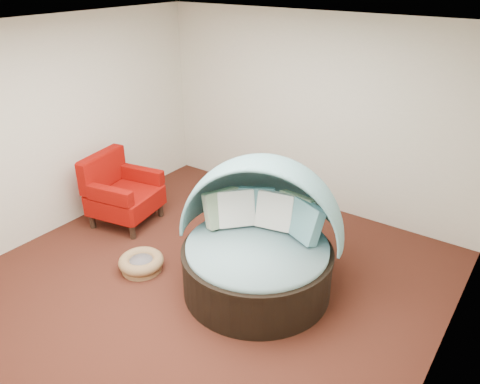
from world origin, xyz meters
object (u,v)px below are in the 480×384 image
Objects in this scene: pet_basket at (141,263)px; red_armchair at (121,192)px; canopy_daybed at (260,231)px; side_table at (132,193)px.

pet_basket is 0.64× the size of red_armchair.
canopy_daybed is 3.39× the size of pet_basket.
side_table is (-0.07, 0.25, -0.14)m from red_armchair.
canopy_daybed reaches higher than side_table.
side_table is at bearing 151.04° from canopy_daybed.
pet_basket is at bearing -39.44° from side_table.
side_table is at bearing 140.56° from pet_basket.
pet_basket is 1.03× the size of side_table.
canopy_daybed is 2.41m from red_armchair.
red_armchair is (-2.40, 0.12, -0.25)m from canopy_daybed.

